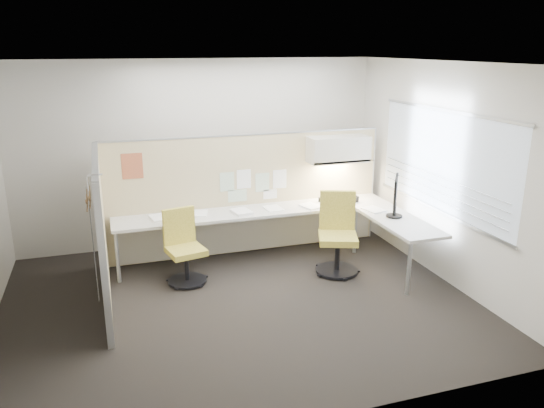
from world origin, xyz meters
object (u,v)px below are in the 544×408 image
object	(u,v)px
chair_right	(337,236)
phone	(350,199)
chair_left	(184,249)
monitor	(396,194)
desk	(282,219)

from	to	relation	value
chair_right	phone	bearing A→B (deg)	74.95
chair_left	phone	bearing A→B (deg)	-2.51
monitor	phone	xyz separation A→B (m)	(-0.26, 0.85, -0.27)
monitor	phone	bearing A→B (deg)	49.73
chair_left	phone	distance (m)	2.62
chair_left	phone	size ratio (longest dim) A/B	3.75
chair_left	chair_right	world-z (taller)	chair_right
desk	chair_left	distance (m)	1.49
chair_right	monitor	world-z (taller)	monitor
desk	chair_right	xyz separation A→B (m)	(0.59, -0.63, -0.10)
desk	chair_left	size ratio (longest dim) A/B	4.20
chair_right	phone	xyz separation A→B (m)	(0.53, 0.74, 0.28)
chair_left	chair_right	size ratio (longest dim) A/B	0.88
chair_right	monitor	bearing A→B (deg)	12.23
monitor	chair_right	bearing A→B (deg)	114.60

